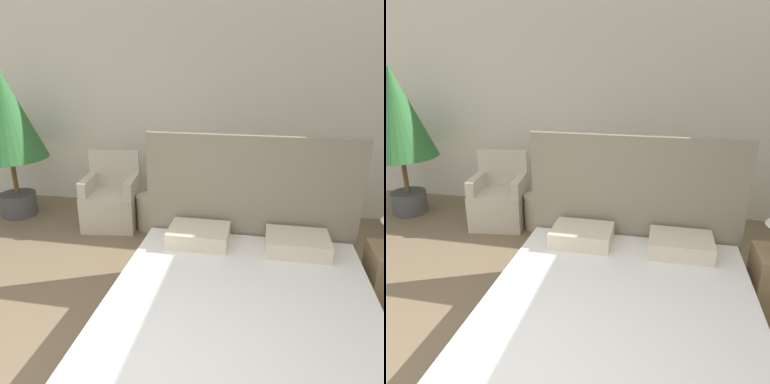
# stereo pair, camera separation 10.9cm
# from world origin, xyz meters

# --- Properties ---
(wall_back) EXTENTS (10.00, 0.06, 2.90)m
(wall_back) POSITION_xyz_m (0.00, 4.04, 1.45)
(wall_back) COLOR silver
(wall_back) RESTS_ON ground_plane
(bed) EXTENTS (1.90, 2.15, 1.42)m
(bed) POSITION_xyz_m (0.82, 1.24, 0.29)
(bed) COLOR brown
(bed) RESTS_ON ground_plane
(armchair_near_window_left) EXTENTS (0.72, 0.68, 0.92)m
(armchair_near_window_left) POSITION_xyz_m (-0.93, 3.20, 0.30)
(armchair_near_window_left) COLOR beige
(armchair_near_window_left) RESTS_ON ground_plane
(armchair_near_window_right) EXTENTS (0.66, 0.62, 0.92)m
(armchair_near_window_right) POSITION_xyz_m (0.08, 3.20, 0.30)
(armchair_near_window_right) COLOR beige
(armchair_near_window_right) RESTS_ON ground_plane
(potted_palm) EXTENTS (0.95, 0.95, 1.97)m
(potted_palm) POSITION_xyz_m (-2.32, 3.28, 1.31)
(potted_palm) COLOR #4C4C4C
(potted_palm) RESTS_ON ground_plane
(side_table) EXTENTS (0.34, 0.34, 0.44)m
(side_table) POSITION_xyz_m (-0.42, 3.19, 0.22)
(side_table) COLOR #B7AD93
(side_table) RESTS_ON ground_plane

